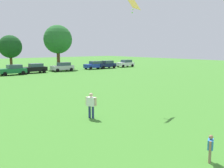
# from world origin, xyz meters

# --- Properties ---
(child_kite_flyer) EXTENTS (0.48, 0.35, 1.12)m
(child_kite_flyer) POSITION_xyz_m (1.67, 4.38, 0.67)
(child_kite_flyer) COLOR #8C7259
(child_kite_flyer) RESTS_ON ground
(adult_bystander) EXTENTS (0.51, 0.71, 1.64)m
(adult_bystander) POSITION_xyz_m (1.54, 12.45, 0.97)
(adult_bystander) COLOR navy
(adult_bystander) RESTS_ON ground
(kite) EXTENTS (1.52, 1.06, 1.18)m
(kite) POSITION_xyz_m (6.23, 13.60, 7.73)
(kite) COLOR yellow
(parked_car_green_2) EXTENTS (4.30, 2.02, 1.68)m
(parked_car_green_2) POSITION_xyz_m (5.93, 41.94, 0.86)
(parked_car_green_2) COLOR #196B38
(parked_car_green_2) RESTS_ON ground
(parked_car_black_3) EXTENTS (4.30, 2.02, 1.68)m
(parked_car_black_3) POSITION_xyz_m (10.02, 42.90, 0.86)
(parked_car_black_3) COLOR black
(parked_car_black_3) RESTS_ON ground
(parked_car_silver_4) EXTENTS (4.30, 2.02, 1.68)m
(parked_car_silver_4) POSITION_xyz_m (15.52, 42.73, 0.86)
(parked_car_silver_4) COLOR silver
(parked_car_silver_4) RESTS_ON ground
(parked_car_blue_5) EXTENTS (4.30, 2.02, 1.68)m
(parked_car_blue_5) POSITION_xyz_m (23.08, 42.91, 0.86)
(parked_car_blue_5) COLOR #1E38AD
(parked_car_blue_5) RESTS_ON ground
(parked_car_navy_6) EXTENTS (4.30, 2.02, 1.68)m
(parked_car_navy_6) POSITION_xyz_m (26.24, 42.75, 0.86)
(parked_car_navy_6) COLOR #141E4C
(parked_car_navy_6) RESTS_ON ground
(parked_car_white_7) EXTENTS (4.30, 2.02, 1.68)m
(parked_car_white_7) POSITION_xyz_m (32.14, 43.08, 0.86)
(parked_car_white_7) COLOR white
(parked_car_white_7) RESTS_ON ground
(tree_right) EXTENTS (4.45, 4.45, 6.93)m
(tree_right) POSITION_xyz_m (8.25, 50.31, 4.68)
(tree_right) COLOR brown
(tree_right) RESTS_ON ground
(tree_far_right) EXTENTS (5.87, 5.87, 9.15)m
(tree_far_right) POSITION_xyz_m (17.00, 47.34, 6.18)
(tree_far_right) COLOR brown
(tree_far_right) RESTS_ON ground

